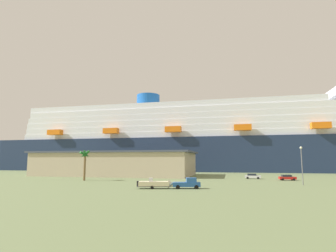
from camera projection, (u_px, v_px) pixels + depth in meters
The scene contains 10 objects.
ground_plane at pixel (180, 175), 103.20m from camera, with size 600.00×600.00×0.00m, color #66754C.
cruise_ship at pixel (215, 143), 147.73m from camera, with size 287.89×61.35×55.74m.
terminal_building at pixel (116, 163), 103.29m from camera, with size 62.72×33.32×9.04m.
pickup_truck at pixel (188, 183), 54.68m from camera, with size 5.83×2.92×2.20m.
small_boat_on_trailer at pixel (157, 184), 54.60m from camera, with size 8.63×2.91×2.15m.
palm_tree at pixel (85, 157), 77.20m from camera, with size 3.22×3.33×8.69m.
street_lamp at pixel (302, 160), 62.98m from camera, with size 0.56×0.56×8.99m.
parked_car_red_hatchback at pixel (287, 177), 77.01m from camera, with size 4.58×2.19×1.58m.
parked_car_silver_sedan at pixel (253, 176), 83.25m from camera, with size 4.95×2.69×1.58m.
parked_car_black_coupe at pixel (131, 175), 89.64m from camera, with size 4.42×2.37×1.58m.
Camera 1 is at (9.28, -74.49, 5.77)m, focal length 28.54 mm.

